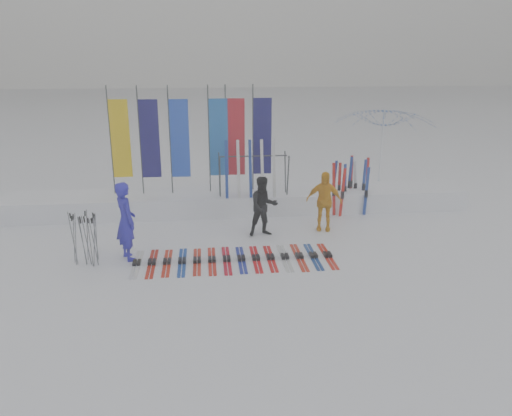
{
  "coord_description": "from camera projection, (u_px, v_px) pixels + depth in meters",
  "views": [
    {
      "loc": [
        -1.05,
        -10.13,
        4.71
      ],
      "look_at": [
        0.2,
        1.6,
        1.0
      ],
      "focal_mm": 35.0,
      "sensor_mm": 36.0,
      "label": 1
    }
  ],
  "objects": [
    {
      "name": "tent_canopy",
      "position": [
        382.0,
        151.0,
        16.74
      ],
      "size": [
        4.13,
        4.17,
        3.03
      ],
      "primitive_type": "imported",
      "rotation": [
        0.0,
        0.0,
        -0.29
      ],
      "color": "white",
      "rests_on": "ground"
    },
    {
      "name": "person_black",
      "position": [
        264.0,
        206.0,
        13.15
      ],
      "size": [
        0.87,
        0.73,
        1.61
      ],
      "primitive_type": "imported",
      "rotation": [
        0.0,
        0.0,
        0.17
      ],
      "color": "black",
      "rests_on": "ground"
    },
    {
      "name": "person_yellow",
      "position": [
        324.0,
        201.0,
        13.57
      ],
      "size": [
        1.03,
        0.63,
        1.65
      ],
      "primitive_type": "imported",
      "rotation": [
        0.0,
        0.0,
        -0.25
      ],
      "color": "#EBA30F",
      "rests_on": "ground"
    },
    {
      "name": "pole_cluster",
      "position": [
        86.0,
        239.0,
        11.43
      ],
      "size": [
        0.64,
        0.51,
        1.25
      ],
      "color": "#595B60",
      "rests_on": "ground"
    },
    {
      "name": "snow_bank",
      "position": [
        239.0,
        201.0,
        15.41
      ],
      "size": [
        14.0,
        1.6,
        0.6
      ],
      "primitive_type": "cube",
      "color": "white",
      "rests_on": "ground"
    },
    {
      "name": "ground",
      "position": [
        255.0,
        272.0,
        11.13
      ],
      "size": [
        120.0,
        120.0,
        0.0
      ],
      "primitive_type": "plane",
      "color": "white",
      "rests_on": "ground"
    },
    {
      "name": "ski_rack",
      "position": [
        253.0,
        169.0,
        14.74
      ],
      "size": [
        2.04,
        0.8,
        1.23
      ],
      "color": "#383A3F",
      "rests_on": "ground"
    },
    {
      "name": "ski_row",
      "position": [
        234.0,
        259.0,
        11.76
      ],
      "size": [
        4.68,
        1.67,
        0.07
      ],
      "color": "silver",
      "rests_on": "ground"
    },
    {
      "name": "person_blue",
      "position": [
        126.0,
        221.0,
        11.6
      ],
      "size": [
        0.71,
        0.81,
        1.88
      ],
      "primitive_type": "imported",
      "rotation": [
        0.0,
        0.0,
        2.04
      ],
      "color": "#221EB1",
      "rests_on": "ground"
    },
    {
      "name": "upright_skis",
      "position": [
        350.0,
        186.0,
        15.32
      ],
      "size": [
        1.35,
        1.03,
        1.64
      ],
      "color": "red",
      "rests_on": "ground"
    },
    {
      "name": "feather_flags",
      "position": [
        194.0,
        138.0,
        14.83
      ],
      "size": [
        4.79,
        0.19,
        3.2
      ],
      "color": "#383A3F",
      "rests_on": "ground"
    }
  ]
}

